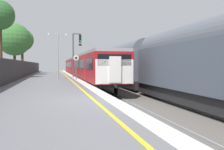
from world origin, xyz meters
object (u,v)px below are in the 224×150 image
object	(u,v)px
speed_limit_sign	(76,64)
background_tree_left	(14,41)
platform_lamp_mid	(58,51)
background_tree_right	(22,41)
commuter_train_at_platform	(82,66)
freight_train_adjacent_track	(125,63)
signal_gantry	(75,50)

from	to	relation	value
speed_limit_sign	background_tree_left	size ratio (longest dim) A/B	0.33
platform_lamp_mid	background_tree_right	size ratio (longest dim) A/B	0.64
commuter_train_at_platform	background_tree_left	size ratio (longest dim) A/B	5.21
commuter_train_at_platform	background_tree_left	bearing A→B (deg)	171.08
commuter_train_at_platform	freight_train_adjacent_track	xyz separation A→B (m)	(4.00, -8.68, 0.40)
signal_gantry	background_tree_left	xyz separation A→B (m)	(-8.14, 7.71, 1.71)
platform_lamp_mid	background_tree_left	bearing A→B (deg)	118.61
commuter_train_at_platform	freight_train_adjacent_track	bearing A→B (deg)	-65.25
commuter_train_at_platform	signal_gantry	xyz separation A→B (m)	(-1.48, -6.20, 2.03)
background_tree_left	commuter_train_at_platform	bearing A→B (deg)	-8.92
freight_train_adjacent_track	background_tree_right	xyz separation A→B (m)	(-13.16, 16.21, 3.96)
speed_limit_sign	background_tree_right	size ratio (longest dim) A/B	0.33
platform_lamp_mid	background_tree_right	distance (m)	18.09
speed_limit_sign	background_tree_right	world-z (taller)	background_tree_right
freight_train_adjacent_track	background_tree_right	bearing A→B (deg)	129.07
platform_lamp_mid	background_tree_left	size ratio (longest dim) A/B	0.65
freight_train_adjacent_track	speed_limit_sign	bearing A→B (deg)	-159.22
commuter_train_at_platform	speed_limit_sign	distance (m)	11.06
background_tree_left	freight_train_adjacent_track	bearing A→B (deg)	-36.79
speed_limit_sign	commuter_train_at_platform	bearing A→B (deg)	80.39
commuter_train_at_platform	freight_train_adjacent_track	size ratio (longest dim) A/B	0.92
signal_gantry	platform_lamp_mid	bearing A→B (deg)	-123.13
signal_gantry	platform_lamp_mid	size ratio (longest dim) A/B	1.08
signal_gantry	background_tree_right	distance (m)	15.90
background_tree_left	background_tree_right	xyz separation A→B (m)	(0.47, 6.02, 0.62)
platform_lamp_mid	speed_limit_sign	bearing A→B (deg)	-38.50
platform_lamp_mid	background_tree_left	distance (m)	12.70
background_tree_right	signal_gantry	bearing A→B (deg)	-60.79
freight_train_adjacent_track	background_tree_left	world-z (taller)	background_tree_left
commuter_train_at_platform	background_tree_left	xyz separation A→B (m)	(-9.63, 1.51, 3.74)
signal_gantry	commuter_train_at_platform	bearing A→B (deg)	76.54
background_tree_left	background_tree_right	bearing A→B (deg)	85.55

